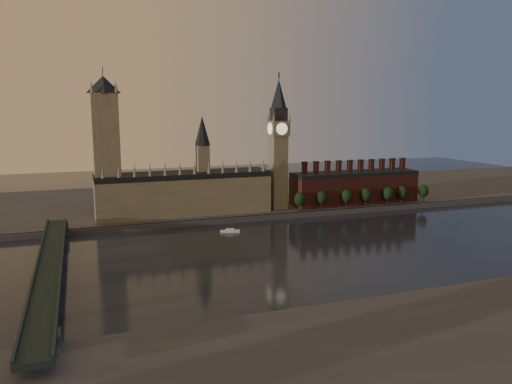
% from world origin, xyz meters
% --- Properties ---
extents(ground, '(900.00, 900.00, 0.00)m').
position_xyz_m(ground, '(0.00, 0.00, 0.00)').
color(ground, black).
rests_on(ground, ground).
extents(north_bank, '(900.00, 182.00, 4.00)m').
position_xyz_m(north_bank, '(0.00, 178.04, 2.00)').
color(north_bank, '#46454A').
rests_on(north_bank, ground).
extents(palace_of_westminster, '(130.00, 30.30, 74.00)m').
position_xyz_m(palace_of_westminster, '(-64.41, 114.91, 21.63)').
color(palace_of_westminster, gray).
rests_on(palace_of_westminster, north_bank).
extents(victoria_tower, '(24.00, 24.00, 108.00)m').
position_xyz_m(victoria_tower, '(-120.00, 115.00, 59.09)').
color(victoria_tower, gray).
rests_on(victoria_tower, north_bank).
extents(big_ben, '(15.00, 15.00, 107.00)m').
position_xyz_m(big_ben, '(10.00, 110.00, 56.83)').
color(big_ben, gray).
rests_on(big_ben, north_bank).
extents(chimney_block, '(110.00, 25.00, 37.00)m').
position_xyz_m(chimney_block, '(80.00, 110.00, 17.82)').
color(chimney_block, '#5B2622').
rests_on(chimney_block, north_bank).
extents(embankment_tree_0, '(8.60, 8.60, 14.88)m').
position_xyz_m(embankment_tree_0, '(22.35, 95.32, 13.47)').
color(embankment_tree_0, black).
rests_on(embankment_tree_0, north_bank).
extents(embankment_tree_1, '(8.60, 8.60, 14.88)m').
position_xyz_m(embankment_tree_1, '(41.39, 95.36, 13.47)').
color(embankment_tree_1, black).
rests_on(embankment_tree_1, north_bank).
extents(embankment_tree_2, '(8.60, 8.60, 14.88)m').
position_xyz_m(embankment_tree_2, '(63.64, 94.77, 13.47)').
color(embankment_tree_2, black).
rests_on(embankment_tree_2, north_bank).
extents(embankment_tree_3, '(8.60, 8.60, 14.88)m').
position_xyz_m(embankment_tree_3, '(81.59, 94.91, 13.47)').
color(embankment_tree_3, black).
rests_on(embankment_tree_3, north_bank).
extents(embankment_tree_4, '(8.60, 8.60, 14.88)m').
position_xyz_m(embankment_tree_4, '(102.33, 93.91, 13.47)').
color(embankment_tree_4, black).
rests_on(embankment_tree_4, north_bank).
extents(embankment_tree_5, '(8.60, 8.60, 14.88)m').
position_xyz_m(embankment_tree_5, '(116.86, 94.83, 13.47)').
color(embankment_tree_5, black).
rests_on(embankment_tree_5, north_bank).
extents(embankment_tree_6, '(8.60, 8.60, 14.88)m').
position_xyz_m(embankment_tree_6, '(138.35, 94.25, 13.47)').
color(embankment_tree_6, black).
rests_on(embankment_tree_6, north_bank).
extents(westminster_bridge, '(14.00, 200.00, 11.55)m').
position_xyz_m(westminster_bridge, '(-155.00, -2.70, 7.44)').
color(westminster_bridge, '#1C2B28').
rests_on(westminster_bridge, ground).
extents(river_boat, '(13.57, 6.19, 2.62)m').
position_xyz_m(river_boat, '(-44.42, 62.93, 1.00)').
color(river_boat, white).
rests_on(river_boat, ground).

